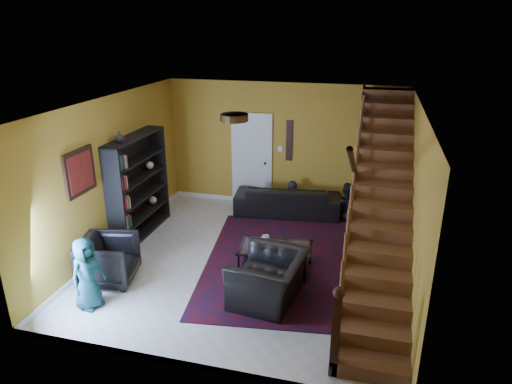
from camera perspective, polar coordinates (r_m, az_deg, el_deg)
floor at (r=8.20m, az=-0.74°, el=-8.69°), size 5.50×5.50×0.00m
room at (r=9.69m, az=-6.27°, el=-3.66°), size 5.50×5.50×5.50m
staircase at (r=7.37m, az=15.31°, el=-0.94°), size 0.95×5.02×3.18m
bookshelf at (r=9.17m, az=-14.40°, el=0.51°), size 0.35×1.80×2.00m
door at (r=10.40m, az=-0.52°, el=3.93°), size 0.82×0.05×2.05m
framed_picture at (r=7.82m, az=-21.16°, el=2.35°), size 0.04×0.74×0.74m
wall_hanging at (r=10.09m, az=4.18°, el=6.43°), size 0.14×0.03×0.90m
ceiling_fixture at (r=6.51m, az=-2.75°, el=9.29°), size 0.40×0.40×0.10m
rug at (r=8.17m, az=5.67°, el=-8.87°), size 3.78×4.19×0.02m
sofa at (r=10.05m, az=3.93°, el=-0.93°), size 2.36×1.15×0.66m
armchair_left at (r=7.84m, az=-17.93°, el=-8.06°), size 1.01×0.99×0.78m
armchair_right at (r=6.99m, az=1.60°, el=-10.78°), size 1.14×1.27×0.75m
person_adult_a at (r=10.14m, az=4.49°, el=-1.80°), size 0.47×0.33×1.21m
person_adult_b at (r=10.01m, az=11.18°, el=-2.28°), size 0.68×0.56×1.27m
person_child at (r=7.20m, az=-20.39°, el=-9.52°), size 0.48×0.62×1.12m
coffee_table at (r=7.84m, az=2.43°, el=-8.05°), size 1.26×0.84×0.45m
cup_a at (r=7.90m, az=1.20°, el=-5.80°), size 0.15×0.15×0.10m
cup_b at (r=7.69m, az=2.41°, el=-6.67°), size 0.10×0.10×0.09m
bowl at (r=7.64m, az=3.93°, el=-7.05°), size 0.27×0.27×0.05m
vase at (r=8.44m, az=-16.69°, el=6.60°), size 0.18×0.18×0.19m
popcorn_bucket at (r=8.52m, az=-15.51°, el=-7.59°), size 0.15×0.15×0.15m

